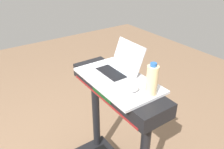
# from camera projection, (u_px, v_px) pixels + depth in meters

# --- Properties ---
(desk_board) EXTENTS (0.68, 0.38, 0.02)m
(desk_board) POSITION_uv_depth(u_px,v_px,m) (118.00, 80.00, 1.68)
(desk_board) COLOR silver
(desk_board) RESTS_ON treadmill_base
(laptop) EXTENTS (0.31, 0.29, 0.22)m
(laptop) POSITION_uv_depth(u_px,v_px,m) (118.00, 67.00, 1.73)
(laptop) COLOR #B7B7BC
(laptop) RESTS_ON desk_board
(computer_mouse) EXTENTS (0.07, 0.11, 0.03)m
(computer_mouse) POSITION_uv_depth(u_px,v_px,m) (132.00, 89.00, 1.51)
(computer_mouse) COLOR #B2B2B7
(computer_mouse) RESTS_ON desk_board
(water_bottle) EXTENTS (0.08, 0.08, 0.22)m
(water_bottle) POSITION_uv_depth(u_px,v_px,m) (152.00, 80.00, 1.44)
(water_bottle) COLOR beige
(water_bottle) RESTS_ON desk_board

